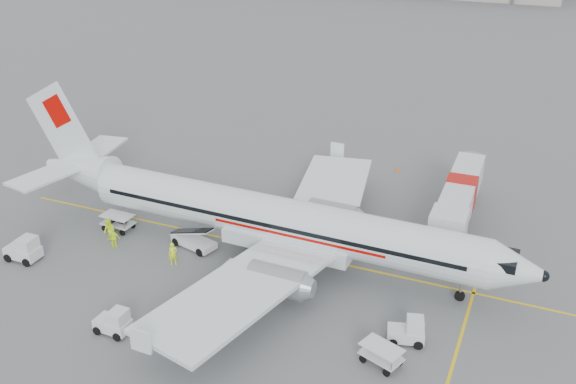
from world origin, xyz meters
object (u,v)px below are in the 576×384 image
at_px(jet_bridge, 460,202).
at_px(tug_mid, 112,321).
at_px(tug_fore, 406,330).
at_px(tug_aft, 22,248).
at_px(belt_loader, 193,232).
at_px(aircraft, 278,191).

height_order(jet_bridge, tug_mid, jet_bridge).
relative_size(tug_fore, tug_aft, 0.88).
xyz_separation_m(belt_loader, tug_aft, (-10.21, -6.24, -0.30)).
height_order(aircraft, jet_bridge, aircraft).
relative_size(aircraft, tug_fore, 17.90).
relative_size(belt_loader, tug_mid, 2.15).
distance_m(jet_bridge, tug_mid, 27.17).
bearing_deg(jet_bridge, belt_loader, -148.22).
distance_m(tug_fore, tug_mid, 17.21).
distance_m(belt_loader, tug_fore, 17.46).
relative_size(jet_bridge, tug_fore, 7.09).
bearing_deg(tug_mid, tug_fore, 21.11).
xyz_separation_m(aircraft, tug_fore, (10.59, -5.69, -4.40)).
distance_m(jet_bridge, belt_loader, 20.43).
bearing_deg(jet_bridge, tug_fore, -92.20).
height_order(tug_fore, tug_mid, same).
height_order(jet_bridge, belt_loader, jet_bridge).
xyz_separation_m(jet_bridge, tug_fore, (-0.29, -15.65, -1.15)).
xyz_separation_m(jet_bridge, tug_mid, (-16.45, -21.59, -1.15)).
bearing_deg(jet_bridge, tug_aft, -148.76).
height_order(aircraft, tug_aft, aircraft).
bearing_deg(jet_bridge, aircraft, -138.63).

